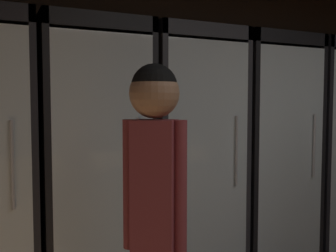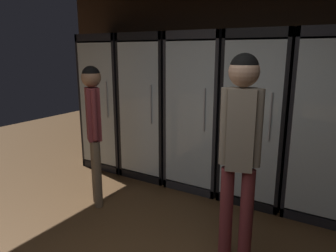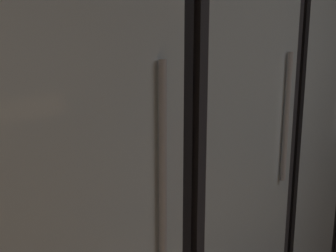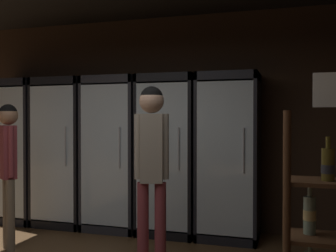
# 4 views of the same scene
# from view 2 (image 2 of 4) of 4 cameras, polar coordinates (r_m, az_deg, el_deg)

# --- Properties ---
(wall_back) EXTENTS (6.00, 0.06, 2.80)m
(wall_back) POSITION_cam_2_polar(r_m,az_deg,el_deg) (4.13, 15.12, 8.10)
(wall_back) COLOR #382619
(wall_back) RESTS_ON ground
(cooler_far_left) EXTENTS (0.72, 0.66, 1.98)m
(cooler_far_left) POSITION_cam_2_polar(r_m,az_deg,el_deg) (4.90, -9.90, 4.08)
(cooler_far_left) COLOR black
(cooler_far_left) RESTS_ON ground
(cooler_left) EXTENTS (0.72, 0.66, 1.98)m
(cooler_left) POSITION_cam_2_polar(r_m,az_deg,el_deg) (4.45, -2.62, 3.26)
(cooler_left) COLOR black
(cooler_left) RESTS_ON ground
(cooler_center) EXTENTS (0.72, 0.66, 1.98)m
(cooler_center) POSITION_cam_2_polar(r_m,az_deg,el_deg) (4.09, 6.08, 2.43)
(cooler_center) COLOR #2B2B30
(cooler_center) RESTS_ON ground
(cooler_right) EXTENTS (0.72, 0.66, 1.98)m
(cooler_right) POSITION_cam_2_polar(r_m,az_deg,el_deg) (3.84, 16.19, 1.17)
(cooler_right) COLOR black
(cooler_right) RESTS_ON ground
(cooler_far_right) EXTENTS (0.72, 0.66, 1.98)m
(cooler_far_right) POSITION_cam_2_polar(r_m,az_deg,el_deg) (3.72, 27.29, -0.16)
(cooler_far_right) COLOR black
(cooler_far_right) RESTS_ON ground
(shopper_near) EXTENTS (0.23, 0.22, 1.60)m
(shopper_near) POSITION_cam_2_polar(r_m,az_deg,el_deg) (3.56, -13.38, 1.29)
(shopper_near) COLOR #72604C
(shopper_near) RESTS_ON ground
(shopper_far) EXTENTS (0.31, 0.23, 1.74)m
(shopper_far) POSITION_cam_2_polar(r_m,az_deg,el_deg) (2.48, 12.99, -2.24)
(shopper_far) COLOR brown
(shopper_far) RESTS_ON ground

